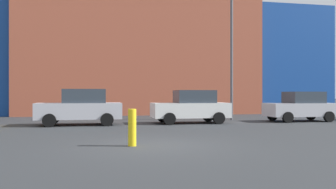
% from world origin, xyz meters
% --- Properties ---
extents(ground_plane, '(200.00, 200.00, 0.00)m').
position_xyz_m(ground_plane, '(0.00, 0.00, 0.00)').
color(ground_plane, '#2D3033').
extents(building_backdrop, '(31.58, 11.63, 11.60)m').
position_xyz_m(building_backdrop, '(1.88, 20.84, 4.70)').
color(building_backdrop, '#B2563D').
rests_on(building_backdrop, ground_plane).
extents(parked_car_1, '(4.09, 2.01, 1.77)m').
position_xyz_m(parked_car_1, '(-2.36, 7.70, 0.88)').
color(parked_car_1, silver).
rests_on(parked_car_1, ground_plane).
extents(parked_car_2, '(3.99, 1.96, 1.73)m').
position_xyz_m(parked_car_2, '(3.28, 7.70, 0.86)').
color(parked_car_2, white).
rests_on(parked_car_2, ground_plane).
extents(parked_car_3, '(3.83, 1.88, 1.66)m').
position_xyz_m(parked_car_3, '(9.66, 7.70, 0.83)').
color(parked_car_3, silver).
rests_on(parked_car_3, ground_plane).
extents(bollard_yellow_0, '(0.24, 0.24, 1.09)m').
position_xyz_m(bollard_yellow_0, '(-0.66, -0.07, 0.54)').
color(bollard_yellow_0, yellow).
rests_on(bollard_yellow_0, ground_plane).
extents(street_lamp, '(0.80, 0.24, 8.44)m').
position_xyz_m(street_lamp, '(6.29, 9.60, 4.75)').
color(street_lamp, '#59595E').
rests_on(street_lamp, ground_plane).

